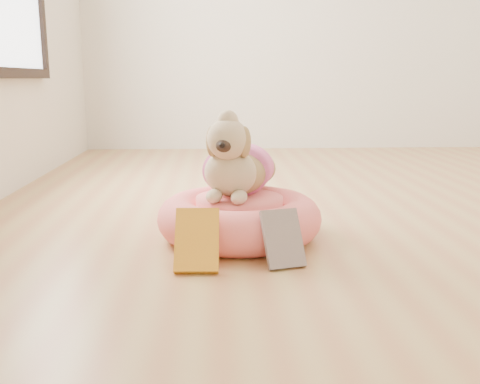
{
  "coord_description": "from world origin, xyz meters",
  "views": [
    {
      "loc": [
        -0.85,
        -2.7,
        0.64
      ],
      "look_at": [
        -0.75,
        -0.64,
        0.2
      ],
      "focal_mm": 40.0,
      "sensor_mm": 36.0,
      "label": 1
    }
  ],
  "objects_px": {
    "book_yellow": "(197,240)",
    "book_white": "(283,239)",
    "dog": "(236,151)",
    "pet_bed": "(239,218)"
  },
  "relations": [
    {
      "from": "pet_bed",
      "to": "dog",
      "type": "distance_m",
      "value": 0.27
    },
    {
      "from": "book_white",
      "to": "pet_bed",
      "type": "bearing_deg",
      "value": 96.58
    },
    {
      "from": "pet_bed",
      "to": "dog",
      "type": "height_order",
      "value": "dog"
    },
    {
      "from": "pet_bed",
      "to": "book_white",
      "type": "bearing_deg",
      "value": -68.28
    },
    {
      "from": "book_yellow",
      "to": "book_white",
      "type": "height_order",
      "value": "book_yellow"
    },
    {
      "from": "book_yellow",
      "to": "book_white",
      "type": "relative_size",
      "value": 1.09
    },
    {
      "from": "dog",
      "to": "book_white",
      "type": "distance_m",
      "value": 0.48
    },
    {
      "from": "dog",
      "to": "book_white",
      "type": "xyz_separation_m",
      "value": [
        0.15,
        -0.38,
        -0.26
      ]
    },
    {
      "from": "dog",
      "to": "book_white",
      "type": "relative_size",
      "value": 2.35
    },
    {
      "from": "pet_bed",
      "to": "book_white",
      "type": "xyz_separation_m",
      "value": [
        0.13,
        -0.34,
        0.01
      ]
    }
  ]
}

